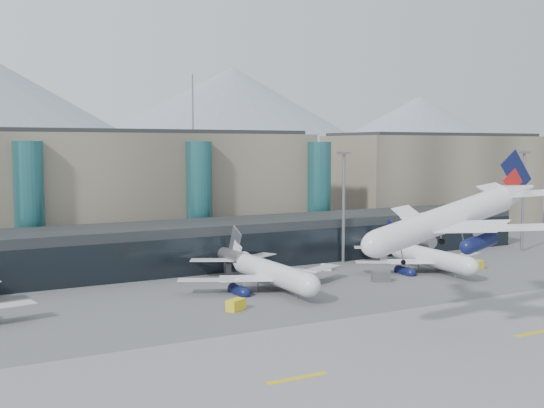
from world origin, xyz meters
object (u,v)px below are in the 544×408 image
Objects in this scene: lightmast_mid at (344,200)px; hero_jet at (460,209)px; veh_h at (236,305)px; veh_c at (381,276)px; veh_e at (476,265)px; lightmast_right at (523,195)px; veh_g at (326,267)px; jet_parked_right at (421,250)px; veh_d at (384,257)px; jet_parked_mid at (263,264)px.

lightmast_mid is 59.10m from hero_jet.
veh_c is at bearing -16.64° from veh_h.
veh_e is at bearing 42.82° from hero_jet.
lightmast_mid is at bearing 170.91° from lightmast_right.
lightmast_right is 60.68m from veh_g.
jet_parked_right reaches higher than veh_d.
lightmast_mid is at bearing 80.00° from veh_g.
veh_e is (26.61, 0.74, -0.09)m from veh_c.
lightmast_mid reaches higher than veh_g.
veh_h reaches higher than veh_d.
jet_parked_right is at bearing 49.39° from veh_c.
lightmast_right is 0.75× the size of jet_parked_right.
jet_parked_mid is 15.86× the size of veh_g.
jet_parked_right is at bearing -137.31° from veh_d.
veh_h is at bearing -140.97° from veh_c.
jet_parked_mid is 38.91m from jet_parked_right.
veh_g is at bearing -143.19° from lightmast_mid.
veh_e is (-29.57, -13.47, -13.50)m from lightmast_right.
veh_d is at bearing -12.24° from lightmast_mid.
lightmast_right reaches higher than jet_parked_mid.
hero_jet reaches higher than jet_parked_right.
lightmast_right reaches higher than veh_d.
veh_c is at bearing -105.56° from lightmast_mid.
jet_parked_mid reaches higher than veh_d.
veh_c is 1.08× the size of veh_h.
jet_parked_mid is 1.07× the size of jet_parked_right.
jet_parked_right is 9.37× the size of veh_c.
jet_parked_mid is at bearing 19.65° from veh_h.
jet_parked_mid is (-10.85, 40.55, -13.39)m from hero_jet.
lightmast_right reaches higher than hero_jet.
lightmast_mid is 50.64m from lightmast_right.
hero_jet is (-68.38, -48.07, 3.43)m from lightmast_right.
hero_jet is 63.30m from veh_d.
lightmast_mid reaches higher than veh_h.
jet_parked_mid is (-79.22, -7.51, -9.96)m from lightmast_right.
veh_c reaches higher than veh_e.
lightmast_right reaches higher than veh_g.
lightmast_mid is 7.58× the size of veh_h.
lightmast_mid is at bearing 72.96° from hero_jet.
lightmast_mid is at bearing 122.50° from veh_d.
lightmast_right is at bearing -74.97° from jet_parked_right.
lightmast_right is at bearing -53.54° from veh_d.
hero_jet is 44.06m from jet_parked_mid.
hero_jet is 12.15× the size of veh_d.
veh_e is 63.02m from veh_h.
hero_jet is 52.99m from veh_g.
lightmast_mid is 26.67m from veh_c.
veh_c is (12.19, 33.85, -16.83)m from hero_jet.
veh_g is (-29.52, 14.67, -0.25)m from veh_e.
veh_g is at bearing 127.45° from veh_c.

